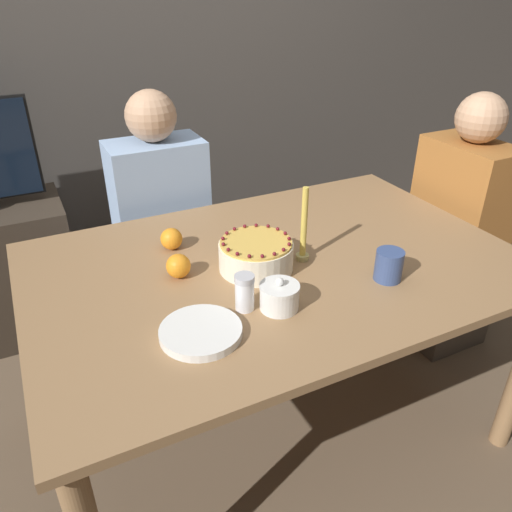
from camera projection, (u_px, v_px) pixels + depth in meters
ground_plane at (273, 421)px, 2.05m from camera, size 12.00×12.00×0.00m
wall_behind at (147, 43)px, 2.50m from camera, size 8.00×0.05×2.60m
dining_table at (276, 286)px, 1.73m from camera, size 1.63×1.08×0.76m
cake at (256, 255)px, 1.62m from camera, size 0.24×0.24×0.11m
sugar_bowl at (279, 296)px, 1.43m from camera, size 0.12×0.12×0.10m
sugar_shaker at (245, 292)px, 1.42m from camera, size 0.06×0.06×0.11m
plate_stack at (201, 332)px, 1.33m from camera, size 0.22×0.22×0.02m
candle at (304, 232)px, 1.64m from camera, size 0.05×0.05×0.26m
cup at (389, 265)px, 1.56m from camera, size 0.09×0.09×0.10m
orange_fruit_0 at (178, 266)px, 1.58m from camera, size 0.08×0.08×0.08m
orange_fruit_1 at (171, 239)px, 1.74m from camera, size 0.08×0.08×0.08m
person_man_blue_shirt at (164, 242)px, 2.30m from camera, size 0.40×0.34×1.21m
person_woman_floral at (453, 243)px, 2.30m from camera, size 0.34×0.40×1.20m
side_cabinet at (7, 272)px, 2.43m from camera, size 0.62×0.44×0.67m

